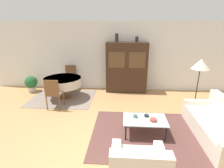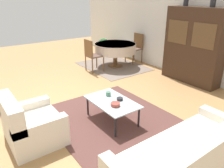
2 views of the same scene
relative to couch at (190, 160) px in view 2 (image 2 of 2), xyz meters
The scene contains 17 objects.
ground_plane 2.81m from the couch, behind, with size 14.00×14.00×0.00m, color tan.
wall_back 4.39m from the couch, 130.45° to the left, with size 10.00×0.06×2.70m.
area_rug 1.69m from the couch, behind, with size 2.63×2.16×0.01m.
dining_rug 4.91m from the couch, 155.24° to the left, with size 2.22×1.72×0.01m.
couch is the anchor object (origin of this frame).
armchair 2.40m from the couch, 144.77° to the right, with size 0.91×0.81×0.81m.
coffee_table 1.71m from the couch, behind, with size 1.03×0.63×0.40m.
display_cabinet 3.72m from the couch, 125.73° to the left, with size 1.58×0.46×1.94m.
dining_table 4.89m from the couch, 154.32° to the left, with size 1.33×1.33×0.76m.
dining_chair_near 4.58m from the couch, 164.39° to the left, with size 0.44×0.44×0.98m.
dining_chair_far 5.34m from the couch, 145.70° to the left, with size 0.44×0.44×0.98m.
cup 1.94m from the couch, behind, with size 0.10×0.10×0.08m.
bowl 1.53m from the couch, behind, with size 0.16×0.16×0.06m.
bowl_small 1.67m from the couch, behind, with size 0.12×0.12×0.05m.
vase_tall 4.29m from the couch, 130.43° to the left, with size 0.13×0.13×0.31m.
vase_short 3.88m from the couch, 121.05° to the left, with size 0.12×0.12×0.20m.
potted_plant 6.48m from the couch, 155.67° to the left, with size 0.48×0.48×0.64m.
Camera 2 is at (3.95, -1.68, 2.21)m, focal length 35.00 mm.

